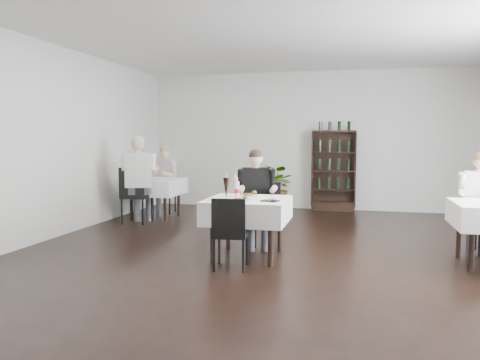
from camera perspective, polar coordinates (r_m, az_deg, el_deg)
name	(u,v)px	position (r m, az deg, el deg)	size (l,w,h in m)	color
room_shell	(271,142)	(5.92, 3.80, 4.66)	(9.00, 9.00, 9.00)	black
wine_shelf	(334,171)	(10.17, 11.35, 1.03)	(0.90, 0.28, 1.75)	black
main_table	(248,210)	(6.05, 0.94, -3.68)	(1.03, 1.03, 0.77)	black
left_table	(155,187)	(9.17, -10.27, -0.80)	(0.98, 0.98, 0.77)	black
potted_tree	(277,187)	(10.21, 4.47, -0.88)	(0.88, 0.77, 0.98)	#275E20
main_chair_far	(267,209)	(6.84, 3.32, -3.58)	(0.50, 0.50, 0.90)	black
main_chair_near	(230,229)	(5.48, -1.25, -5.98)	(0.43, 0.43, 0.86)	black
left_chair_far	(165,187)	(9.92, -9.12, -0.87)	(0.45, 0.45, 0.93)	black
left_chair_near	(135,192)	(8.67, -12.73, -1.39)	(0.48, 0.49, 1.03)	black
diner_main	(256,190)	(6.62, 2.00, -1.27)	(0.59, 0.63, 1.40)	#3E3E45
diner_left_far	(163,175)	(9.65, -9.37, 0.65)	(0.58, 0.62, 1.40)	#3E3E45
diner_left_near	(140,173)	(8.58, -12.15, 0.85)	(0.67, 0.71, 1.60)	#3E3E45
diner_right_far	(480,195)	(6.96, 27.18, -1.64)	(0.56, 0.58, 1.37)	#3E3E45
plate_far	(250,195)	(6.27, 1.26, -1.84)	(0.24, 0.24, 0.07)	white
plate_near	(241,200)	(5.80, 0.12, -2.41)	(0.24, 0.24, 0.07)	white
pilsner_dark	(226,188)	(6.06, -1.71, -0.94)	(0.08, 0.08, 0.33)	black
pilsner_lager	(235,188)	(6.15, -0.61, -0.95)	(0.07, 0.07, 0.31)	gold
coke_bottle	(237,190)	(6.10, -0.38, -1.18)	(0.07, 0.07, 0.27)	silver
napkin_cutlery	(270,201)	(5.78, 3.69, -2.53)	(0.24, 0.22, 0.02)	black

